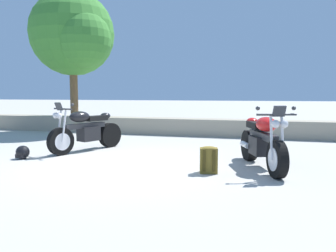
{
  "coord_description": "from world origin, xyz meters",
  "views": [
    {
      "loc": [
        2.58,
        -5.69,
        1.36
      ],
      "look_at": [
        0.67,
        1.2,
        0.65
      ],
      "focal_mm": 34.44,
      "sensor_mm": 36.0,
      "label": 1
    }
  ],
  "objects_px": {
    "motorcycle_red_centre": "(262,142)",
    "rider_helmet": "(22,152)",
    "motorcycle_black_near_left": "(86,131)",
    "rider_backpack": "(209,159)",
    "leafy_tree_far_left": "(74,35)"
  },
  "relations": [
    {
      "from": "rider_backpack",
      "to": "leafy_tree_far_left",
      "type": "xyz_separation_m",
      "value": [
        -5.51,
        4.87,
        3.19
      ]
    },
    {
      "from": "motorcycle_black_near_left",
      "to": "rider_helmet",
      "type": "height_order",
      "value": "motorcycle_black_near_left"
    },
    {
      "from": "motorcycle_black_near_left",
      "to": "leafy_tree_far_left",
      "type": "relative_size",
      "value": 0.44
    },
    {
      "from": "rider_backpack",
      "to": "motorcycle_red_centre",
      "type": "bearing_deg",
      "value": 34.41
    },
    {
      "from": "rider_backpack",
      "to": "leafy_tree_far_left",
      "type": "relative_size",
      "value": 0.11
    },
    {
      "from": "leafy_tree_far_left",
      "to": "rider_helmet",
      "type": "bearing_deg",
      "value": -71.78
    },
    {
      "from": "motorcycle_black_near_left",
      "to": "rider_backpack",
      "type": "bearing_deg",
      "value": -23.67
    },
    {
      "from": "motorcycle_red_centre",
      "to": "rider_helmet",
      "type": "relative_size",
      "value": 7.15
    },
    {
      "from": "motorcycle_black_near_left",
      "to": "motorcycle_red_centre",
      "type": "distance_m",
      "value": 4.11
    },
    {
      "from": "motorcycle_black_near_left",
      "to": "rider_helmet",
      "type": "bearing_deg",
      "value": -124.23
    },
    {
      "from": "motorcycle_red_centre",
      "to": "rider_helmet",
      "type": "bearing_deg",
      "value": -174.88
    },
    {
      "from": "rider_helmet",
      "to": "motorcycle_black_near_left",
      "type": "bearing_deg",
      "value": 55.77
    },
    {
      "from": "rider_backpack",
      "to": "motorcycle_black_near_left",
      "type": "bearing_deg",
      "value": 156.33
    },
    {
      "from": "rider_helmet",
      "to": "leafy_tree_far_left",
      "type": "relative_size",
      "value": 0.06
    },
    {
      "from": "rider_helmet",
      "to": "motorcycle_red_centre",
      "type": "bearing_deg",
      "value": 5.12
    }
  ]
}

